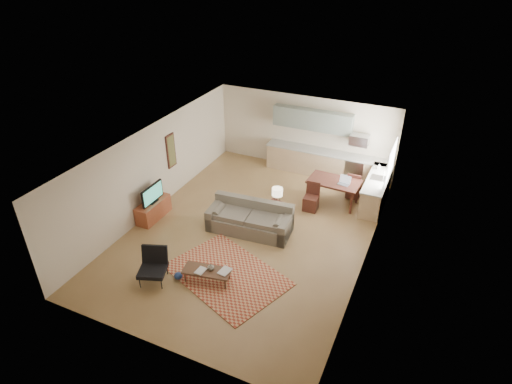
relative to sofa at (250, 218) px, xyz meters
The scene contains 25 objects.
room 0.92m from the sofa, ahead, with size 9.00×9.00×9.00m.
kitchen_counter_back 4.30m from the sofa, 77.05° to the left, with size 4.26×0.64×0.92m, color tan, non-canonical shape.
kitchen_counter_right 4.24m from the sofa, 45.15° to the left, with size 0.64×2.26×0.92m, color tan, non-canonical shape.
kitchen_range 4.67m from the sofa, 63.78° to the left, with size 0.62×0.62×0.90m, color #A5A8AD.
kitchen_microwave 4.82m from the sofa, 63.88° to the left, with size 0.62×0.40×0.35m, color #A5A8AD.
upper_cabinets 4.61m from the sofa, 85.21° to the left, with size 2.80×0.34×0.70m, color gray.
window_right 4.60m from the sofa, 42.42° to the left, with size 0.02×1.40×1.05m, color white.
wall_art_left 3.46m from the sofa, 163.89° to the left, with size 0.06×0.42×1.10m, color olive, non-canonical shape.
triptych 4.67m from the sofa, 90.47° to the left, with size 1.70×0.04×0.50m, color beige, non-canonical shape.
rug 2.04m from the sofa, 81.41° to the right, with size 2.89×2.00×0.02m, color #9B3423.
sofa is the anchor object (origin of this frame).
coffee_table 2.37m from the sofa, 90.94° to the right, with size 1.18×0.47×0.35m, color #452C1C, non-canonical shape.
book_a 2.46m from the sofa, 96.03° to the right, with size 0.23×0.30×0.03m, color maroon.
book_b 2.22m from the sofa, 83.17° to the right, with size 0.29×0.37×0.03m, color navy.
vase 2.30m from the sofa, 88.90° to the right, with size 0.18×0.18×0.17m, color black.
armchair 3.15m from the sofa, 113.23° to the right, with size 0.74×0.74×0.85m, color black, non-canonical shape.
tv_credenza 2.99m from the sofa, 168.86° to the right, with size 0.47×1.22×0.56m, color brown, non-canonical shape.
tv 2.97m from the sofa, 168.68° to the right, with size 0.09×0.94×0.56m, color black, non-canonical shape.
console_table 0.92m from the sofa, 53.57° to the left, with size 0.56×0.37×0.65m, color #3D1C15, non-canonical shape.
table_lamp 1.03m from the sofa, 53.57° to the left, with size 0.32×0.32×0.52m, color beige, non-canonical shape.
dining_table 3.04m from the sofa, 54.61° to the left, with size 1.59×0.91×0.81m, color #3D1C15, non-canonical shape.
dining_chair_near 2.20m from the sofa, 55.53° to the left, with size 0.43×0.45×0.90m, color #3D1C15, non-canonical shape.
dining_chair_far 3.88m from the sofa, 54.09° to the left, with size 0.43×0.45×0.91m, color #3D1C15, non-canonical shape.
laptop 3.20m from the sofa, 48.77° to the left, with size 0.34×0.25×0.25m, color #A5A8AD, non-canonical shape.
soap_bottle 4.66m from the sofa, 51.29° to the left, with size 0.09×0.09×0.19m, color beige.
Camera 1 is at (4.30, -9.14, 7.26)m, focal length 30.00 mm.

